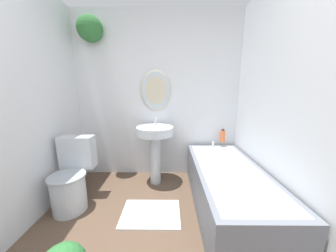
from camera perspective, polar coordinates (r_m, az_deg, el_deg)
wall_back at (r=2.55m, az=-5.31°, el=11.50°), size 2.49×0.33×2.40m
wall_left at (r=1.98m, az=-44.05°, el=5.61°), size 0.06×2.33×2.40m
wall_right at (r=1.76m, az=37.12°, el=6.18°), size 0.06×2.33×2.40m
toilet at (r=2.26m, az=-29.75°, el=-15.20°), size 0.39×0.52×0.78m
pedestal_sink at (r=2.34m, az=-4.42°, el=-5.20°), size 0.51×0.51×0.92m
bathtub at (r=2.09m, az=19.51°, el=-19.00°), size 0.70×1.57×0.56m
shampoo_bottle at (r=2.61m, az=18.00°, el=-3.21°), size 0.08×0.08×0.19m
bath_mat at (r=2.04m, az=-5.83°, el=-27.43°), size 0.62×0.44×0.02m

